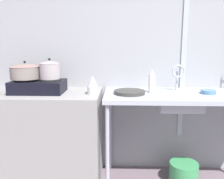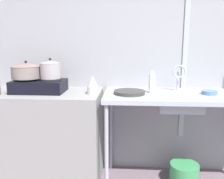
# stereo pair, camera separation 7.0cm
# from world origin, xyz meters

# --- Properties ---
(wall_back) EXTENTS (5.02, 0.10, 2.56)m
(wall_back) POSITION_xyz_m (0.00, 1.83, 1.28)
(wall_back) COLOR #96979E
(wall_back) RESTS_ON ground
(wall_metal_strip) EXTENTS (0.05, 0.01, 2.05)m
(wall_metal_strip) POSITION_xyz_m (-0.06, 1.77, 1.41)
(wall_metal_strip) COLOR #A6ADB8
(counter_concrete) EXTENTS (1.19, 0.60, 0.91)m
(counter_concrete) POSITION_xyz_m (-1.49, 1.48, 0.45)
(counter_concrete) COLOR gray
(counter_concrete) RESTS_ON ground
(counter_sink) EXTENTS (1.65, 0.60, 0.91)m
(counter_sink) POSITION_xyz_m (-0.02, 1.48, 0.84)
(counter_sink) COLOR #A6ADB8
(counter_sink) RESTS_ON ground
(stove) EXTENTS (0.48, 0.31, 0.13)m
(stove) POSITION_xyz_m (-1.47, 1.48, 0.97)
(stove) COLOR black
(stove) RESTS_ON counter_concrete
(pot_on_left_burner) EXTENTS (0.28, 0.28, 0.17)m
(pot_on_left_burner) POSITION_xyz_m (-1.59, 1.48, 1.11)
(pot_on_left_burner) COLOR gray
(pot_on_left_burner) RESTS_ON stove
(pot_on_right_burner) EXTENTS (0.19, 0.19, 0.19)m
(pot_on_right_burner) POSITION_xyz_m (-1.36, 1.48, 1.13)
(pot_on_right_burner) COLOR #A2979B
(pot_on_right_burner) RESTS_ON stove
(percolator) EXTENTS (0.10, 0.10, 0.17)m
(percolator) POSITION_xyz_m (-0.95, 1.43, 0.99)
(percolator) COLOR silver
(percolator) RESTS_ON counter_concrete
(sink_basin) EXTENTS (0.38, 0.34, 0.13)m
(sink_basin) POSITION_xyz_m (-0.17, 1.43, 0.84)
(sink_basin) COLOR #A6ADB8
(sink_basin) RESTS_ON counter_sink
(faucet) EXTENTS (0.13, 0.07, 0.26)m
(faucet) POSITION_xyz_m (-0.15, 1.59, 1.08)
(faucet) COLOR #A6ADB8
(faucet) RESTS_ON counter_sink
(frying_pan) EXTENTS (0.29, 0.29, 0.03)m
(frying_pan) POSITION_xyz_m (-0.62, 1.45, 0.92)
(frying_pan) COLOR #343431
(frying_pan) RESTS_ON counter_sink
(small_bowl_on_drainboard) EXTENTS (0.14, 0.14, 0.04)m
(small_bowl_on_drainboard) POSITION_xyz_m (0.11, 1.48, 0.93)
(small_bowl_on_drainboard) COLOR #4C75A5
(small_bowl_on_drainboard) RESTS_ON counter_sink
(bottle_by_sink) EXTENTS (0.06, 0.06, 0.21)m
(bottle_by_sink) POSITION_xyz_m (-0.41, 1.51, 1.00)
(bottle_by_sink) COLOR white
(bottle_by_sink) RESTS_ON counter_sink
(bucket_on_floor) EXTENTS (0.28, 0.28, 0.21)m
(bucket_on_floor) POSITION_xyz_m (-0.07, 1.48, 0.10)
(bucket_on_floor) COLOR #3C9457
(bucket_on_floor) RESTS_ON ground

